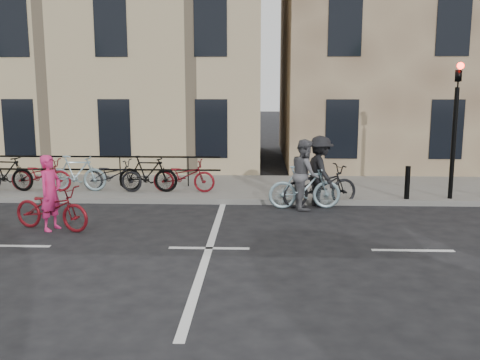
{
  "coord_description": "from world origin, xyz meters",
  "views": [
    {
      "loc": [
        1.0,
        -10.17,
        3.16
      ],
      "look_at": [
        0.55,
        1.62,
        1.1
      ],
      "focal_mm": 40.0,
      "sensor_mm": 36.0,
      "label": 1
    }
  ],
  "objects_px": {
    "traffic_light": "(456,114)",
    "cyclist_dark": "(320,179)",
    "cyclist_grey": "(305,181)",
    "cyclist_pink": "(51,204)"
  },
  "relations": [
    {
      "from": "cyclist_pink",
      "to": "cyclist_grey",
      "type": "bearing_deg",
      "value": -51.15
    },
    {
      "from": "cyclist_pink",
      "to": "cyclist_grey",
      "type": "distance_m",
      "value": 6.26
    },
    {
      "from": "cyclist_grey",
      "to": "cyclist_dark",
      "type": "relative_size",
      "value": 0.86
    },
    {
      "from": "traffic_light",
      "to": "cyclist_grey",
      "type": "height_order",
      "value": "traffic_light"
    },
    {
      "from": "cyclist_pink",
      "to": "cyclist_dark",
      "type": "bearing_deg",
      "value": -50.16
    },
    {
      "from": "traffic_light",
      "to": "cyclist_pink",
      "type": "xyz_separation_m",
      "value": [
        -9.84,
        -3.07,
        -1.87
      ]
    },
    {
      "from": "cyclist_pink",
      "to": "cyclist_grey",
      "type": "relative_size",
      "value": 1.04
    },
    {
      "from": "cyclist_grey",
      "to": "cyclist_dark",
      "type": "bearing_deg",
      "value": -59.7
    },
    {
      "from": "cyclist_pink",
      "to": "cyclist_dark",
      "type": "relative_size",
      "value": 0.89
    },
    {
      "from": "traffic_light",
      "to": "cyclist_dark",
      "type": "distance_m",
      "value": 4.01
    }
  ]
}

